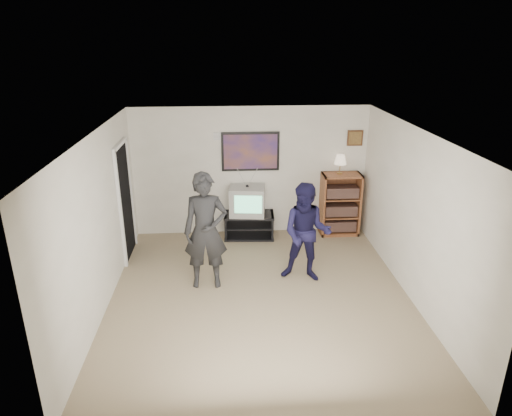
{
  "coord_description": "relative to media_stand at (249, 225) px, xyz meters",
  "views": [
    {
      "loc": [
        -0.47,
        -5.97,
        3.71
      ],
      "look_at": [
        -0.01,
        0.77,
        1.15
      ],
      "focal_mm": 32.0,
      "sensor_mm": 36.0,
      "label": 1
    }
  ],
  "objects": [
    {
      "name": "room_shell",
      "position": [
        0.05,
        -1.88,
        1.01
      ],
      "size": [
        4.51,
        5.0,
        2.51
      ],
      "color": "#7F7151",
      "rests_on": "ground"
    },
    {
      "name": "poster",
      "position": [
        0.05,
        0.25,
        1.41
      ],
      "size": [
        1.1,
        0.03,
        0.75
      ],
      "primitive_type": "cube",
      "color": "black",
      "rests_on": "room_shell"
    },
    {
      "name": "controller_right",
      "position": [
        0.79,
        -1.49,
        0.83
      ],
      "size": [
        0.08,
        0.13,
        0.04
      ],
      "primitive_type": "cube",
      "rotation": [
        0.0,
        0.0,
        -0.39
      ],
      "color": "white",
      "rests_on": "person_short"
    },
    {
      "name": "air_vent",
      "position": [
        -0.5,
        0.25,
        1.71
      ],
      "size": [
        0.28,
        0.02,
        0.14
      ],
      "primitive_type": "cube",
      "color": "white",
      "rests_on": "room_shell"
    },
    {
      "name": "bookshelf",
      "position": [
        1.79,
        0.05,
        0.38
      ],
      "size": [
        0.75,
        0.43,
        1.23
      ],
      "primitive_type": null,
      "color": "brown",
      "rests_on": "room_shell"
    },
    {
      "name": "crt_television",
      "position": [
        -0.03,
        0.0,
        0.52
      ],
      "size": [
        0.72,
        0.63,
        0.55
      ],
      "primitive_type": null,
      "rotation": [
        0.0,
        0.0,
        -0.12
      ],
      "color": "#A3A39E",
      "rests_on": "media_stand"
    },
    {
      "name": "doorway",
      "position": [
        -2.19,
        -0.63,
        0.76
      ],
      "size": [
        0.03,
        0.85,
        2.0
      ],
      "primitive_type": "cube",
      "color": "black",
      "rests_on": "room_shell"
    },
    {
      "name": "person_short",
      "position": [
        0.81,
        -1.72,
        0.57
      ],
      "size": [
        0.92,
        0.8,
        1.62
      ],
      "primitive_type": "imported",
      "rotation": [
        0.0,
        0.0,
        -0.27
      ],
      "color": "black",
      "rests_on": "room_shell"
    },
    {
      "name": "small_picture",
      "position": [
        2.05,
        0.25,
        1.64
      ],
      "size": [
        0.3,
        0.03,
        0.3
      ],
      "primitive_type": "cube",
      "color": "#472516",
      "rests_on": "room_shell"
    },
    {
      "name": "person_tall",
      "position": [
        -0.76,
        -1.8,
        0.68
      ],
      "size": [
        0.68,
        0.45,
        1.84
      ],
      "primitive_type": "imported",
      "rotation": [
        0.0,
        0.0,
        0.01
      ],
      "color": "black",
      "rests_on": "room_shell"
    },
    {
      "name": "table_lamp",
      "position": [
        1.75,
        0.08,
        1.18
      ],
      "size": [
        0.23,
        0.23,
        0.37
      ],
      "primitive_type": null,
      "color": "beige",
      "rests_on": "bookshelf"
    },
    {
      "name": "media_stand",
      "position": [
        0.0,
        0.0,
        0.0
      ],
      "size": [
        0.98,
        0.58,
        0.48
      ],
      "rotation": [
        0.0,
        0.0,
        -0.06
      ],
      "color": "black",
      "rests_on": "room_shell"
    },
    {
      "name": "controller_left",
      "position": [
        -0.81,
        -1.62,
        1.02
      ],
      "size": [
        0.08,
        0.12,
        0.04
      ],
      "primitive_type": "cube",
      "rotation": [
        0.0,
        0.0,
        0.38
      ],
      "color": "white",
      "rests_on": "person_tall"
    }
  ]
}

